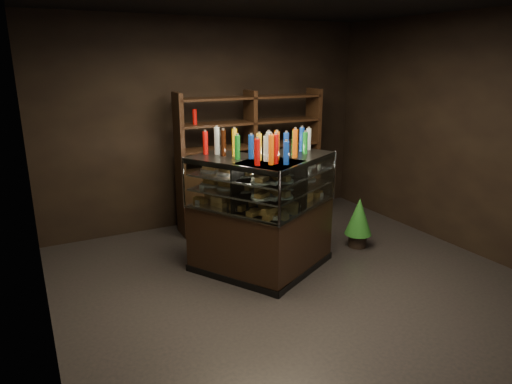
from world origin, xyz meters
The scene contains 7 objects.
ground centered at (0.00, 0.00, 0.00)m, with size 5.00×5.00×0.00m, color black.
room_shell centered at (0.00, 0.00, 1.94)m, with size 5.02×5.02×3.01m.
display_case centered at (-0.17, 0.50, 0.47)m, with size 1.76×1.41×1.38m.
food_display centered at (-0.17, 0.49, 1.06)m, with size 1.40×1.09×0.43m.
bottles_top centered at (-0.17, 0.50, 1.52)m, with size 1.24×0.95×0.30m.
potted_conifer centered at (1.30, 0.59, 0.44)m, with size 0.36×0.36×0.76m.
back_shelving centered at (0.43, 2.05, 0.61)m, with size 2.20×0.52×2.00m.
Camera 1 is at (-2.53, -3.82, 2.42)m, focal length 32.00 mm.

